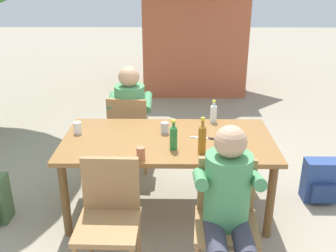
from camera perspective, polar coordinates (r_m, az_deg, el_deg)
The scene contains 16 objects.
ground_plane at distance 3.75m, azimuth -0.00°, elevation -12.05°, with size 24.00×24.00×0.00m, color gray.
dining_table at distance 3.42m, azimuth -0.00°, elevation -3.07°, with size 1.85×0.95×0.73m.
chair_near_right at distance 2.86m, azimuth 8.56°, elevation -12.68°, with size 0.47×0.47×0.87m.
chair_far_left at distance 4.22m, azimuth -5.68°, elevation -0.45°, with size 0.49×0.49×0.87m.
chair_near_left at distance 2.87m, azimuth -8.69°, elevation -12.57°, with size 0.45×0.45×0.87m.
person_in_white_shirt at distance 2.67m, azimuth 8.93°, elevation -11.09°, with size 0.47×0.61×1.18m.
person_in_plaid_shirt at distance 4.26m, azimuth -5.50°, elevation 2.19°, with size 0.47×0.61×1.18m.
bottle_green at distance 3.15m, azimuth 0.82°, elevation -1.59°, with size 0.06×0.06×0.26m.
bottle_amber at distance 3.08m, azimuth 5.09°, elevation -1.79°, with size 0.06×0.06×0.31m.
bottle_clear at distance 3.75m, azimuth 6.75°, elevation 1.99°, with size 0.06×0.06×0.22m.
cup_steel at distance 3.48m, azimuth -0.49°, elevation -0.28°, with size 0.07×0.07×0.10m, color #B2B7BC.
cup_terracotta at distance 3.02m, azimuth -4.06°, elevation -4.05°, with size 0.07×0.07×0.10m, color #BC6B47.
cup_white at distance 3.57m, azimuth -13.23°, elevation -0.25°, with size 0.07×0.07×0.11m, color white.
table_knife at distance 3.40m, azimuth 5.66°, elevation -1.81°, with size 0.24×0.08×0.01m.
backpack_by_far_side at distance 4.04m, azimuth 21.62°, elevation -7.62°, with size 0.32×0.24×0.42m.
brick_kiosk at distance 7.31m, azimuth 3.83°, elevation 16.09°, with size 2.04×1.91×2.51m.
Camera 1 is at (0.03, -3.09, 2.12)m, focal length 41.16 mm.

